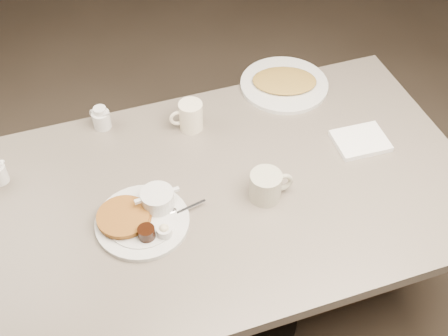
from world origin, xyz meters
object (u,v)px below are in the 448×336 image
object	(u,v)px
main_plate	(143,216)
coffee_mug_near	(267,185)
diner_table	(226,223)
coffee_mug_far	(190,116)
creamer_right	(101,118)
hash_plate	(284,83)

from	to	relation	value
main_plate	coffee_mug_near	bearing A→B (deg)	-4.14
diner_table	main_plate	distance (m)	0.33
diner_table	coffee_mug_far	bearing A→B (deg)	94.59
coffee_mug_near	creamer_right	world-z (taller)	coffee_mug_near
coffee_mug_near	creamer_right	xyz separation A→B (m)	(-0.40, 0.46, -0.01)
main_plate	hash_plate	world-z (taller)	main_plate
main_plate	hash_plate	xyz separation A→B (m)	(0.62, 0.43, -0.01)
diner_table	coffee_mug_far	world-z (taller)	coffee_mug_far
hash_plate	diner_table	bearing A→B (deg)	-132.09
coffee_mug_near	creamer_right	distance (m)	0.61
main_plate	creamer_right	distance (m)	0.43
coffee_mug_near	coffee_mug_far	size ratio (longest dim) A/B	1.17
hash_plate	coffee_mug_near	bearing A→B (deg)	-118.80
coffee_mug_near	coffee_mug_far	distance (m)	0.38
creamer_right	hash_plate	xyz separation A→B (m)	(0.65, -0.00, -0.02)
coffee_mug_near	hash_plate	xyz separation A→B (m)	(0.25, 0.46, -0.03)
coffee_mug_far	creamer_right	size ratio (longest dim) A/B	1.36
diner_table	coffee_mug_far	distance (m)	0.37
main_plate	coffee_mug_far	world-z (taller)	coffee_mug_far
main_plate	coffee_mug_near	xyz separation A→B (m)	(0.36, -0.03, 0.02)
coffee_mug_near	coffee_mug_far	world-z (taller)	coffee_mug_far
diner_table	coffee_mug_near	world-z (taller)	coffee_mug_near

